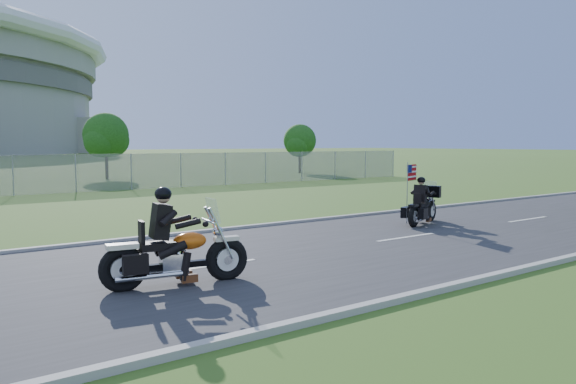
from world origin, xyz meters
TOP-DOWN VIEW (x-y plane):
  - ground at (0.00, 0.00)m, footprint 420.00×420.00m
  - road at (0.00, 0.00)m, footprint 120.00×8.00m
  - curb_north at (0.00, 4.05)m, footprint 120.00×0.18m
  - curb_south at (0.00, -4.05)m, footprint 120.00×0.18m
  - tree_fence_near at (6.04, 30.04)m, footprint 3.52×3.28m
  - tree_fence_far at (22.04, 28.03)m, footprint 3.08×2.87m
  - motorcycle_lead at (-3.25, -0.99)m, footprint 2.71×0.97m
  - motorcycle_follow at (6.39, 1.46)m, footprint 2.20×1.15m

SIDE VIEW (x-z plane):
  - ground at x=0.00m, z-range 0.00..0.00m
  - road at x=0.00m, z-range 0.00..0.04m
  - curb_north at x=0.00m, z-range -0.01..0.11m
  - curb_south at x=0.00m, z-range -0.01..0.11m
  - motorcycle_follow at x=6.39m, z-range -0.43..1.48m
  - motorcycle_lead at x=-3.25m, z-range -0.34..1.49m
  - tree_fence_far at x=22.04m, z-range 0.54..4.74m
  - tree_fence_near at x=6.04m, z-range 0.60..5.35m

